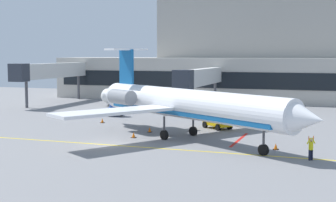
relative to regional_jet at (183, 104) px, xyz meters
The scene contains 14 objects.
ground 8.26m from the regional_jet, 135.31° to the right, with size 120.00×120.00×0.11m.
terminal_building 41.18m from the regional_jet, 87.79° to the left, with size 76.71×11.94×19.38m.
jet_bridge_west 24.79m from the regional_jet, 102.27° to the left, with size 2.40×19.56×6.04m.
jet_bridge_east 38.95m from the regional_jet, 141.65° to the left, with size 2.40×19.68×6.69m.
regional_jet is the anchor object (origin of this frame).
baggage_tug 19.22m from the regional_jet, 111.23° to the left, with size 3.55×3.37×2.30m.
pushback_tractor 19.51m from the regional_jet, 135.56° to the left, with size 2.99×3.36×2.23m.
belt_loader 7.92m from the regional_jet, 79.82° to the left, with size 3.58×3.34×1.92m.
fuel_tank 30.46m from the regional_jet, 126.84° to the left, with size 6.37×2.84×2.74m.
marshaller 13.76m from the regional_jet, 26.02° to the right, with size 0.67×0.63×1.87m.
safety_cone_alpha 5.77m from the regional_jet, 165.48° to the right, with size 0.47×0.47×0.55m.
safety_cone_bravo 5.99m from the regional_jet, 151.03° to the left, with size 0.47×0.47×0.55m.
safety_cone_charlie 14.55m from the regional_jet, 150.22° to the left, with size 0.47×0.47×0.55m.
safety_cone_delta 9.97m from the regional_jet, 15.86° to the right, with size 0.47×0.47×0.55m.
Camera 1 is at (19.67, -39.31, 8.16)m, focal length 52.64 mm.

